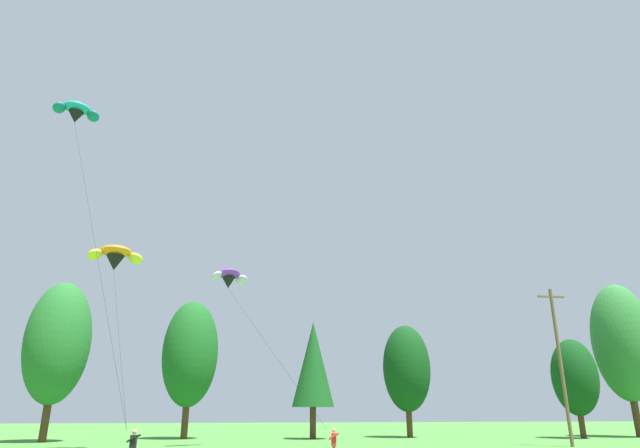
% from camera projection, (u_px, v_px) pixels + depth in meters
% --- Properties ---
extents(treeline_tree_c, '(5.39, 5.39, 13.31)m').
position_uv_depth(treeline_tree_c, '(58.00, 342.00, 46.26)').
color(treeline_tree_c, '#472D19').
rests_on(treeline_tree_c, ground_plane).
extents(treeline_tree_d, '(5.20, 5.20, 12.59)m').
position_uv_depth(treeline_tree_d, '(190.00, 353.00, 50.98)').
color(treeline_tree_d, '#472D19').
rests_on(treeline_tree_d, ground_plane).
extents(treeline_tree_e, '(3.94, 3.94, 10.63)m').
position_uv_depth(treeline_tree_e, '(313.00, 364.00, 50.80)').
color(treeline_tree_e, '#472D19').
rests_on(treeline_tree_e, ground_plane).
extents(treeline_tree_f, '(4.68, 4.68, 10.66)m').
position_uv_depth(treeline_tree_f, '(407.00, 368.00, 53.19)').
color(treeline_tree_f, '#472D19').
rests_on(treeline_tree_f, ground_plane).
extents(treeline_tree_g, '(4.25, 4.25, 9.09)m').
position_uv_depth(treeline_tree_g, '(575.00, 377.00, 51.34)').
color(treeline_tree_g, '#472D19').
rests_on(treeline_tree_g, ground_plane).
extents(treeline_tree_h, '(5.87, 5.87, 15.07)m').
position_uv_depth(treeline_tree_h, '(623.00, 342.00, 54.71)').
color(treeline_tree_h, '#472D19').
rests_on(treeline_tree_h, ground_plane).
extents(utility_pole, '(2.20, 0.26, 11.50)m').
position_uv_depth(utility_pole, '(560.00, 361.00, 40.25)').
color(utility_pole, brown).
rests_on(utility_pole, ground_plane).
extents(kite_flyer_near, '(0.56, 0.59, 1.69)m').
position_uv_depth(kite_flyer_near, '(133.00, 445.00, 24.07)').
color(kite_flyer_near, gray).
rests_on(kite_flyer_near, ground_plane).
extents(kite_flyer_mid, '(0.61, 0.64, 1.69)m').
position_uv_depth(kite_flyer_mid, '(334.00, 443.00, 26.03)').
color(kite_flyer_mid, '#4C4C51').
rests_on(kite_flyer_mid, ground_plane).
extents(parafoil_kite_high_orange, '(6.20, 12.91, 12.21)m').
position_uv_depth(parafoil_kite_high_orange, '(115.00, 257.00, 38.41)').
color(parafoil_kite_high_orange, orange).
extents(parafoil_kite_mid_purple, '(6.96, 14.31, 11.31)m').
position_uv_depth(parafoil_kite_mid_purple, '(229.00, 278.00, 41.16)').
color(parafoil_kite_mid_purple, purple).
extents(parafoil_kite_far_teal, '(8.34, 7.90, 20.86)m').
position_uv_depth(parafoil_kite_far_teal, '(76.00, 113.00, 36.34)').
color(parafoil_kite_far_teal, teal).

